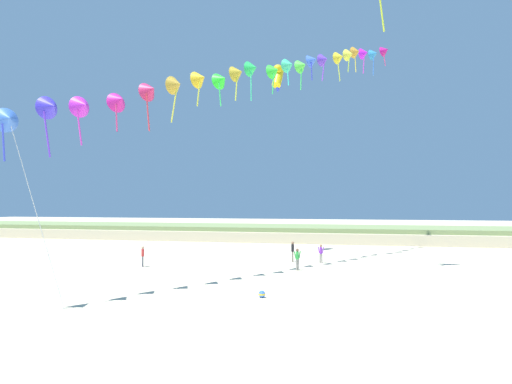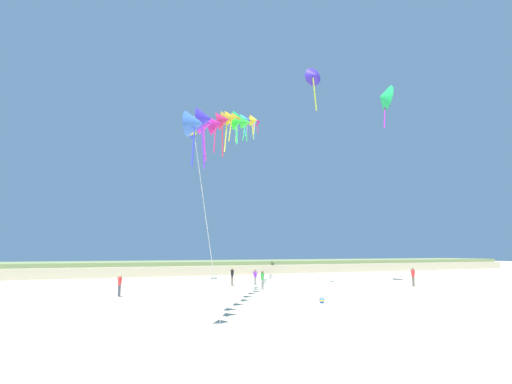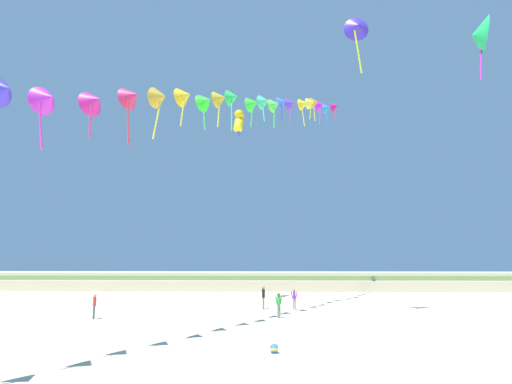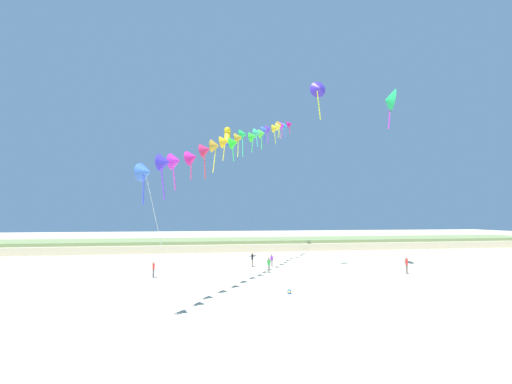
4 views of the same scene
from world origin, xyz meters
TOP-DOWN VIEW (x-y plane):
  - ground_plane at (0.00, 0.00)m, footprint 240.00×240.00m
  - dune_ridge at (0.00, 41.34)m, footprint 120.00×13.53m
  - person_near_left at (0.52, 17.88)m, footprint 0.53×0.21m
  - person_near_right at (-1.82, 18.02)m, footprint 0.23×0.60m
  - person_mid_center at (-12.56, 12.52)m, footprint 0.33×0.52m
  - person_far_right at (-0.76, 13.40)m, footprint 0.50×0.38m
  - kite_banner_string at (-2.64, 13.64)m, footprint 18.72×34.00m
  - large_kite_low_lead at (5.23, 13.82)m, footprint 1.88×0.66m
  - large_kite_mid_trail at (13.90, 13.65)m, footprint 2.15×3.04m
  - large_kite_high_solo at (-4.34, 24.86)m, footprint 1.15×1.85m
  - beach_ball at (-1.17, 3.52)m, footprint 0.36×0.36m

SIDE VIEW (x-z plane):
  - ground_plane at x=0.00m, z-range 0.00..0.00m
  - beach_ball at x=-1.17m, z-range 0.00..0.36m
  - person_near_left at x=0.52m, z-range 0.12..1.63m
  - dune_ridge at x=0.00m, z-range -0.01..1.82m
  - person_mid_center at x=-12.56m, z-range 0.12..1.71m
  - person_far_right at x=-0.76m, z-range 0.12..1.71m
  - person_near_right at x=-1.82m, z-range 0.13..1.84m
  - kite_banner_string at x=-2.64m, z-range 4.08..25.67m
  - large_kite_high_solo at x=-4.34m, z-range 16.05..18.82m
  - large_kite_mid_trail at x=13.90m, z-range 17.33..22.22m
  - large_kite_low_lead at x=5.23m, z-range 18.41..22.97m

